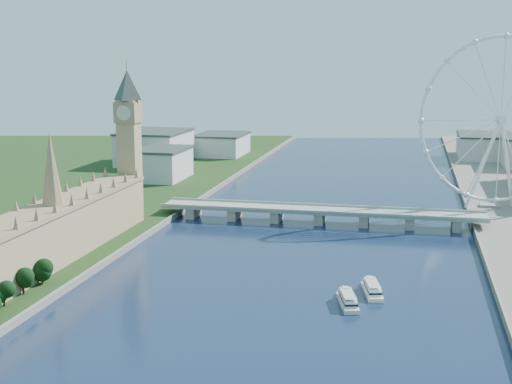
% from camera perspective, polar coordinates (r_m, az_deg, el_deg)
% --- Properties ---
extents(parliament_range, '(24.00, 200.00, 70.00)m').
position_cam_1_polar(parliament_range, '(400.94, -15.82, -3.06)').
color(parliament_range, tan).
rests_on(parliament_range, ground).
extents(big_ben, '(20.02, 20.02, 110.00)m').
position_cam_1_polar(big_ben, '(489.69, -10.16, 5.32)').
color(big_ben, tan).
rests_on(big_ben, ground).
extents(westminster_bridge, '(220.00, 22.00, 9.50)m').
position_cam_1_polar(westminster_bridge, '(487.45, 5.15, -1.71)').
color(westminster_bridge, gray).
rests_on(westminster_bridge, ground).
extents(london_eye, '(113.60, 39.12, 124.30)m').
position_cam_1_polar(london_eye, '(532.89, 19.00, 5.44)').
color(london_eye, silver).
rests_on(london_eye, ground).
extents(city_skyline, '(505.00, 280.00, 32.00)m').
position_cam_1_polar(city_skyline, '(738.85, 10.75, 3.20)').
color(city_skyline, beige).
rests_on(city_skyline, ground).
extents(tour_boat_near, '(14.03, 29.27, 6.25)m').
position_cam_1_polar(tour_boat_near, '(331.39, 7.35, -8.97)').
color(tour_boat_near, silver).
rests_on(tour_boat_near, ground).
extents(tour_boat_far, '(13.21, 29.41, 6.29)m').
position_cam_1_polar(tour_boat_far, '(347.97, 9.28, -8.05)').
color(tour_boat_far, white).
rests_on(tour_boat_far, ground).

